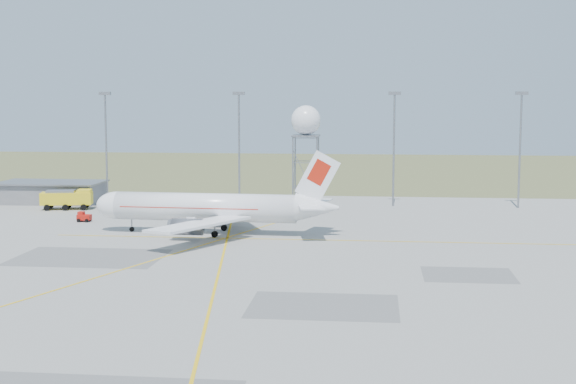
# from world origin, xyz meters

# --- Properties ---
(ground) EXTENTS (400.00, 400.00, 0.00)m
(ground) POSITION_xyz_m (0.00, 0.00, 0.00)
(ground) COLOR #9C9B97
(ground) RESTS_ON ground
(grass_strip) EXTENTS (400.00, 120.00, 0.03)m
(grass_strip) POSITION_xyz_m (0.00, 140.00, 0.01)
(grass_strip) COLOR #545C32
(grass_strip) RESTS_ON ground
(building_grey) EXTENTS (19.00, 10.00, 3.90)m
(building_grey) POSITION_xyz_m (-45.00, 64.00, 1.97)
(building_grey) COLOR gray
(building_grey) RESTS_ON ground
(mast_a) EXTENTS (2.20, 0.50, 20.50)m
(mast_a) POSITION_xyz_m (-35.00, 66.00, 12.07)
(mast_a) COLOR gray
(mast_a) RESTS_ON ground
(mast_b) EXTENTS (2.20, 0.50, 20.50)m
(mast_b) POSITION_xyz_m (-10.00, 66.00, 12.07)
(mast_b) COLOR gray
(mast_b) RESTS_ON ground
(mast_c) EXTENTS (2.20, 0.50, 20.50)m
(mast_c) POSITION_xyz_m (18.00, 66.00, 12.07)
(mast_c) COLOR gray
(mast_c) RESTS_ON ground
(mast_d) EXTENTS (2.20, 0.50, 20.50)m
(mast_d) POSITION_xyz_m (40.00, 66.00, 12.07)
(mast_d) COLOR gray
(mast_d) RESTS_ON ground
(airliner_main) EXTENTS (35.78, 34.75, 12.17)m
(airliner_main) POSITION_xyz_m (-8.79, 33.46, 3.73)
(airliner_main) COLOR white
(airliner_main) RESTS_ON ground
(radar_tower) EXTENTS (5.01, 5.01, 18.15)m
(radar_tower) POSITION_xyz_m (3.01, 56.75, 10.19)
(radar_tower) COLOR gray
(radar_tower) RESTS_ON ground
(fire_truck) EXTENTS (9.12, 4.84, 3.49)m
(fire_truck) POSITION_xyz_m (-38.59, 55.70, 1.67)
(fire_truck) COLOR yellow
(fire_truck) RESTS_ON ground
(baggage_tug) EXTENTS (2.09, 1.69, 1.60)m
(baggage_tug) POSITION_xyz_m (-30.82, 42.42, 0.61)
(baggage_tug) COLOR red
(baggage_tug) RESTS_ON ground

